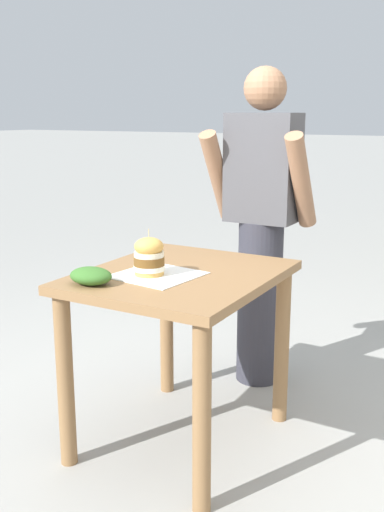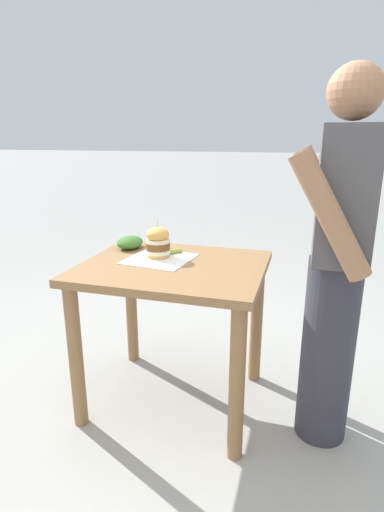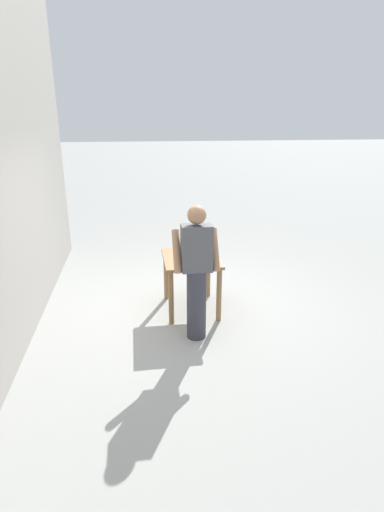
{
  "view_description": "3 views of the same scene",
  "coord_description": "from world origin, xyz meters",
  "px_view_note": "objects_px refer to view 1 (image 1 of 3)",
  "views": [
    {
      "loc": [
        1.26,
        -2.13,
        1.46
      ],
      "look_at": [
        0.0,
        0.1,
        0.84
      ],
      "focal_mm": 42.0,
      "sensor_mm": 36.0,
      "label": 1
    },
    {
      "loc": [
        1.82,
        0.63,
        1.41
      ],
      "look_at": [
        0.0,
        0.1,
        0.84
      ],
      "focal_mm": 28.0,
      "sensor_mm": 36.0,
      "label": 2
    },
    {
      "loc": [
        0.74,
        5.16,
        2.65
      ],
      "look_at": [
        0.0,
        0.1,
        0.84
      ],
      "focal_mm": 28.0,
      "sensor_mm": 36.0,
      "label": 3
    }
  ],
  "objects_px": {
    "sandwich": "(149,256)",
    "pickle_spear": "(141,266)",
    "diner_across_table": "(261,224)",
    "side_salad": "(91,276)",
    "patio_table": "(181,307)"
  },
  "relations": [
    {
      "from": "diner_across_table",
      "to": "sandwich",
      "type": "bearing_deg",
      "value": -98.29
    },
    {
      "from": "side_salad",
      "to": "patio_table",
      "type": "bearing_deg",
      "value": 57.45
    },
    {
      "from": "sandwich",
      "to": "diner_across_table",
      "type": "distance_m",
      "value": 0.89
    },
    {
      "from": "sandwich",
      "to": "pickle_spear",
      "type": "xyz_separation_m",
      "value": [
        -0.08,
        0.06,
        -0.07
      ]
    },
    {
      "from": "sandwich",
      "to": "diner_across_table",
      "type": "height_order",
      "value": "diner_across_table"
    },
    {
      "from": "pickle_spear",
      "to": "side_salad",
      "type": "bearing_deg",
      "value": -99.06
    },
    {
      "from": "sandwich",
      "to": "side_salad",
      "type": "distance_m",
      "value": 0.26
    },
    {
      "from": "side_salad",
      "to": "diner_across_table",
      "type": "distance_m",
      "value": 1.14
    },
    {
      "from": "sandwich",
      "to": "pickle_spear",
      "type": "bearing_deg",
      "value": 143.24
    },
    {
      "from": "patio_table",
      "to": "diner_across_table",
      "type": "distance_m",
      "value": 0.81
    },
    {
      "from": "sandwich",
      "to": "pickle_spear",
      "type": "distance_m",
      "value": 0.12
    },
    {
      "from": "side_salad",
      "to": "sandwich",
      "type": "bearing_deg",
      "value": 59.88
    },
    {
      "from": "sandwich",
      "to": "pickle_spear",
      "type": "relative_size",
      "value": 2.09
    },
    {
      "from": "patio_table",
      "to": "sandwich",
      "type": "distance_m",
      "value": 0.28
    },
    {
      "from": "patio_table",
      "to": "pickle_spear",
      "type": "xyz_separation_m",
      "value": [
        -0.17,
        -0.05,
        0.17
      ]
    }
  ]
}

